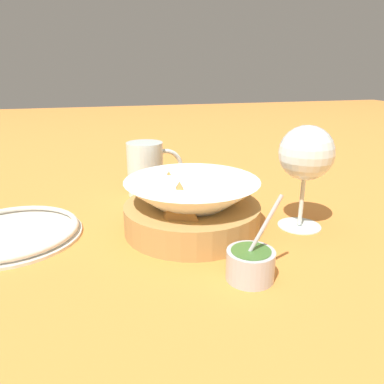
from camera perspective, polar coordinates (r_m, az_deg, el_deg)
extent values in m
plane|color=orange|center=(0.60, -1.57, -6.12)|extent=(4.00, 4.00, 0.00)
cylinder|color=#B2894C|center=(0.60, 0.00, -3.81)|extent=(0.22, 0.22, 0.04)
cone|color=white|center=(0.59, 0.00, -1.91)|extent=(0.21, 0.21, 0.08)
cylinder|color=#3D842D|center=(0.60, 0.00, -3.62)|extent=(0.16, 0.16, 0.01)
pyramid|color=#B77A38|center=(0.60, 4.39, -0.57)|extent=(0.08, 0.07, 0.05)
pyramid|color=#B77A38|center=(0.62, -3.48, 0.47)|extent=(0.08, 0.08, 0.06)
pyramid|color=#B77A38|center=(0.55, -1.87, -1.67)|extent=(0.08, 0.09, 0.07)
cylinder|color=#B7B7BC|center=(0.48, 8.87, -10.92)|extent=(0.06, 0.06, 0.04)
cylinder|color=#42702D|center=(0.47, 8.92, -10.21)|extent=(0.05, 0.05, 0.03)
cylinder|color=#B7B7BC|center=(0.46, 10.34, -6.23)|extent=(0.05, 0.01, 0.10)
cylinder|color=silver|center=(0.65, 16.02, -4.89)|extent=(0.07, 0.07, 0.00)
cylinder|color=silver|center=(0.63, 16.37, -1.26)|extent=(0.01, 0.01, 0.08)
sphere|color=silver|center=(0.61, 17.05, 5.73)|extent=(0.09, 0.09, 0.09)
sphere|color=beige|center=(0.61, 16.95, 4.74)|extent=(0.06, 0.06, 0.06)
cylinder|color=silver|center=(0.77, -7.11, 3.52)|extent=(0.07, 0.07, 0.11)
cylinder|color=#935119|center=(0.77, -7.07, 2.58)|extent=(0.06, 0.06, 0.08)
torus|color=silver|center=(0.77, -4.10, 3.90)|extent=(0.07, 0.01, 0.07)
cylinder|color=silver|center=(0.65, -25.87, -5.85)|extent=(0.21, 0.21, 0.01)
torus|color=silver|center=(0.65, -25.95, -5.33)|extent=(0.20, 0.20, 0.01)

